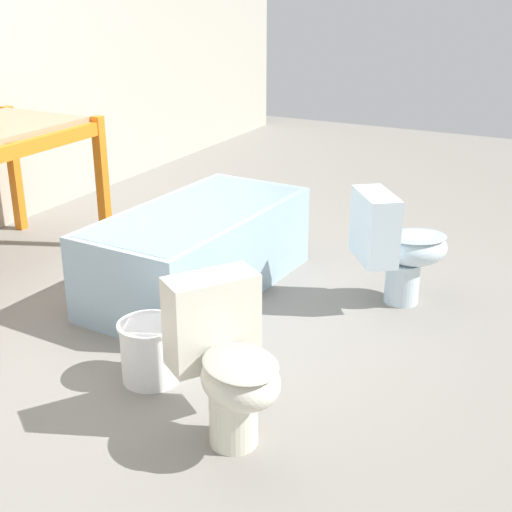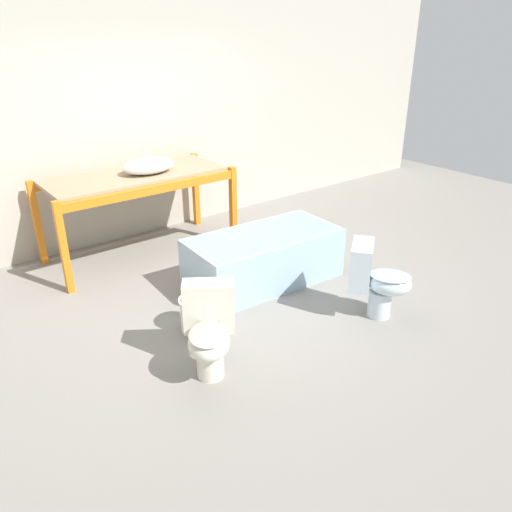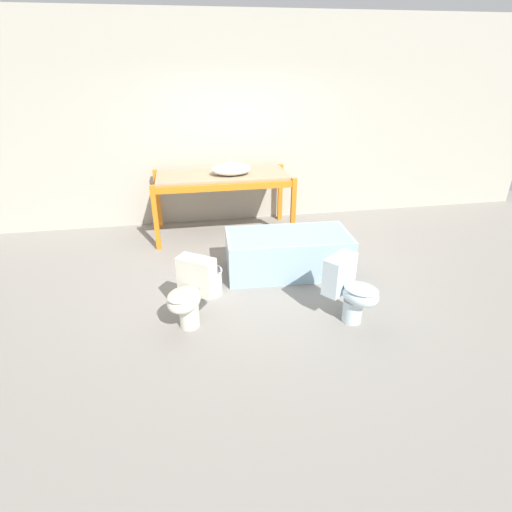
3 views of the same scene
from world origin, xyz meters
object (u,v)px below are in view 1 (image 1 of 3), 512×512
at_px(toilet_far, 227,359).
at_px(bucket_white, 150,350).
at_px(bathtub_main, 199,244).
at_px(toilet_near, 396,244).

relative_size(toilet_far, bucket_white, 2.28).
xyz_separation_m(bathtub_main, toilet_near, (0.37, -1.16, 0.08)).
distance_m(toilet_near, bucket_white, 1.65).
relative_size(bathtub_main, toilet_near, 2.29).
relative_size(bathtub_main, toilet_far, 2.29).
xyz_separation_m(toilet_near, toilet_far, (-1.66, 0.22, 0.00)).
distance_m(toilet_far, bucket_white, 0.66).
relative_size(toilet_near, bucket_white, 2.28).
distance_m(bathtub_main, toilet_near, 1.23).
bearing_deg(bathtub_main, toilet_near, -69.16).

